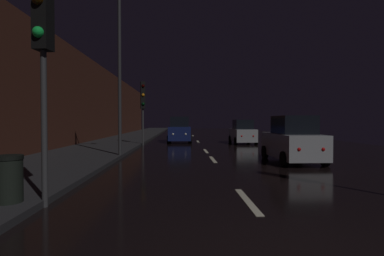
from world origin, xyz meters
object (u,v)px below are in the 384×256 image
object	(u,v)px
trash_bin_curbside	(9,179)
car_parked_right_far	(242,133)
streetlamp_overhead	(128,42)
traffic_light_near_left	(42,24)
car_parked_right_near	(292,141)
traffic_light_far_left	(143,100)
car_approaching_headlights	(179,131)

from	to	relation	value
trash_bin_curbside	car_parked_right_far	distance (m)	19.13
streetlamp_overhead	traffic_light_near_left	bearing A→B (deg)	-92.18
trash_bin_curbside	car_parked_right_near	distance (m)	10.62
traffic_light_far_left	car_parked_right_far	bearing A→B (deg)	88.86
traffic_light_far_left	car_parked_right_far	size ratio (longest dim) A/B	1.23
traffic_light_far_left	trash_bin_curbside	bearing A→B (deg)	-16.85
trash_bin_curbside	traffic_light_far_left	bearing A→B (deg)	87.33
traffic_light_near_left	trash_bin_curbside	world-z (taller)	traffic_light_near_left
car_approaching_headlights	car_parked_right_near	world-z (taller)	car_approaching_headlights
streetlamp_overhead	car_approaching_headlights	bearing A→B (deg)	77.42
streetlamp_overhead	trash_bin_curbside	world-z (taller)	streetlamp_overhead
trash_bin_curbside	car_approaching_headlights	xyz separation A→B (m)	(3.29, 18.98, 0.34)
traffic_light_near_left	car_parked_right_far	xyz separation A→B (m)	(7.56, 17.13, -2.86)
car_parked_right_near	car_parked_right_far	bearing A→B (deg)	0.00
trash_bin_curbside	car_approaching_headlights	size ratio (longest dim) A/B	0.22
traffic_light_far_left	trash_bin_curbside	size ratio (longest dim) A/B	4.86
traffic_light_near_left	trash_bin_curbside	xyz separation A→B (m)	(-0.62, -0.16, -3.09)
traffic_light_near_left	trash_bin_curbside	size ratio (longest dim) A/B	5.46
traffic_light_far_left	trash_bin_curbside	distance (m)	15.80
trash_bin_curbside	car_parked_right_far	world-z (taller)	car_parked_right_far
traffic_light_near_left	streetlamp_overhead	xyz separation A→B (m)	(0.31, 8.23, 1.77)
streetlamp_overhead	car_parked_right_far	world-z (taller)	streetlamp_overhead
traffic_light_near_left	traffic_light_far_left	bearing A→B (deg)	-174.98
car_approaching_headlights	car_parked_right_near	distance (m)	13.16
traffic_light_near_left	car_approaching_headlights	world-z (taller)	traffic_light_near_left
streetlamp_overhead	trash_bin_curbside	size ratio (longest dim) A/B	9.10
traffic_light_far_left	car_parked_right_far	distance (m)	8.02
traffic_light_far_left	car_parked_right_near	world-z (taller)	traffic_light_far_left
car_parked_right_far	traffic_light_near_left	bearing A→B (deg)	156.18
car_parked_right_near	trash_bin_curbside	bearing A→B (deg)	129.58
trash_bin_curbside	car_parked_right_far	bearing A→B (deg)	64.68
trash_bin_curbside	streetlamp_overhead	bearing A→B (deg)	83.67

